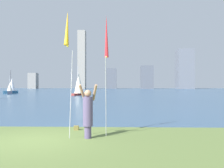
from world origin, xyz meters
TOP-DOWN VIEW (x-y plane):
  - ground at (0.00, 50.95)m, footprint 120.00×138.00m
  - person at (1.88, 0.42)m, footprint 0.71×0.53m
  - kite_flag_left at (1.24, -0.10)m, footprint 0.16×1.18m
  - kite_flag_right at (2.52, 1.01)m, footprint 0.16×0.86m
  - bag at (1.18, 1.98)m, footprint 0.20×0.13m
  - sailboat_2 at (-20.37, 44.23)m, footprint 2.89×2.13m
  - sailboat_3 at (-4.28, 35.16)m, footprint 2.13×3.11m
  - sailboat_4 at (-18.95, 40.19)m, footprint 1.67×2.31m
  - skyline_tower_0 at (-37.52, 105.79)m, footprint 3.84×3.99m
  - skyline_tower_1 at (-14.23, 103.48)m, footprint 3.44×4.13m
  - skyline_tower_2 at (-0.90, 106.58)m, footprint 4.81×4.38m
  - skyline_tower_3 at (15.19, 102.14)m, footprint 5.58×3.63m
  - skyline_tower_4 at (32.44, 104.54)m, footprint 7.08×7.95m

SIDE VIEW (x-z plane):
  - ground at x=0.00m, z-range -0.12..0.00m
  - bag at x=1.18m, z-range 0.00..0.19m
  - person at x=1.88m, z-range -0.02..1.93m
  - sailboat_4 at x=-18.95m, z-range -0.78..2.80m
  - sailboat_2 at x=-20.37m, z-range -0.79..4.24m
  - sailboat_3 at x=-4.28m, z-range -0.47..4.65m
  - skyline_tower_0 at x=-37.52m, z-range 0.00..7.28m
  - kite_flag_right at x=2.52m, z-range 1.40..5.96m
  - kite_flag_left at x=1.24m, z-range 1.50..5.95m
  - skyline_tower_2 at x=-0.90m, z-range 0.00..9.43m
  - skyline_tower_3 at x=15.19m, z-range 0.00..10.37m
  - skyline_tower_4 at x=32.44m, z-range 0.00..17.85m
  - skyline_tower_1 at x=-14.23m, z-range 0.00..26.38m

